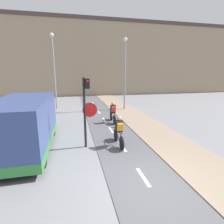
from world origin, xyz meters
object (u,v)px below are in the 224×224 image
(street_lamp_sidewalk, at_px, (125,67))
(van, at_px, (24,126))
(traffic_light_pole, at_px, (86,105))
(street_lamp_far, at_px, (54,64))
(cyclist_near, at_px, (119,132))
(cyclist_far, at_px, (113,113))

(street_lamp_sidewalk, bearing_deg, van, -132.20)
(traffic_light_pole, bearing_deg, van, 174.36)
(street_lamp_far, relative_size, cyclist_near, 3.92)
(traffic_light_pole, distance_m, van, 2.88)
(street_lamp_far, relative_size, street_lamp_sidewalk, 1.07)
(street_lamp_far, relative_size, van, 1.29)
(cyclist_near, bearing_deg, traffic_light_pole, 172.83)
(street_lamp_far, height_order, cyclist_far, street_lamp_far)
(cyclist_far, height_order, van, van)
(traffic_light_pole, height_order, street_lamp_far, street_lamp_far)
(street_lamp_far, xyz_separation_m, cyclist_near, (3.66, -9.84, -3.50))
(cyclist_far, bearing_deg, street_lamp_far, 126.01)
(street_lamp_sidewalk, height_order, cyclist_far, street_lamp_sidewalk)
(street_lamp_far, distance_m, cyclist_far, 8.07)
(cyclist_far, bearing_deg, van, -144.13)
(street_lamp_sidewalk, xyz_separation_m, van, (-6.89, -7.59, -2.82))
(street_lamp_sidewalk, bearing_deg, traffic_light_pole, -117.79)
(street_lamp_sidewalk, distance_m, van, 10.63)
(street_lamp_far, height_order, van, street_lamp_far)
(street_lamp_sidewalk, height_order, cyclist_near, street_lamp_sidewalk)
(street_lamp_far, distance_m, cyclist_near, 11.06)
(street_lamp_far, height_order, cyclist_near, street_lamp_far)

